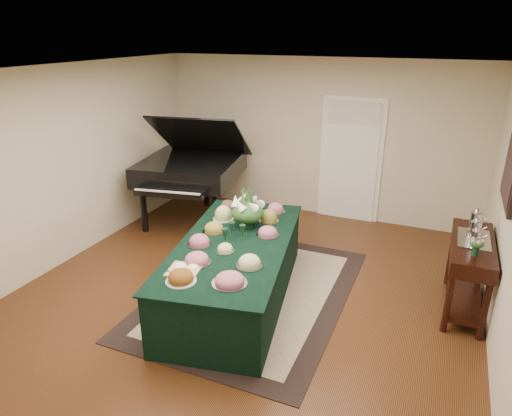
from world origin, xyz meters
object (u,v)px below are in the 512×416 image
at_px(buffet_table, 235,270).
at_px(mahogany_sideboard, 471,257).
at_px(floral_centerpiece, 247,208).
at_px(grand_piano, 191,168).

xyz_separation_m(buffet_table, mahogany_sideboard, (2.58, 0.85, 0.30)).
bearing_deg(floral_centerpiece, mahogany_sideboard, 8.00).
height_order(floral_centerpiece, mahogany_sideboard, floral_centerpiece).
height_order(grand_piano, mahogany_sideboard, grand_piano).
relative_size(buffet_table, floral_centerpiece, 6.72).
bearing_deg(mahogany_sideboard, floral_centerpiece, -172.00).
distance_m(grand_piano, mahogany_sideboard, 4.48).
height_order(buffet_table, floral_centerpiece, floral_centerpiece).
distance_m(buffet_table, mahogany_sideboard, 2.73).
bearing_deg(grand_piano, floral_centerpiece, -41.29).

